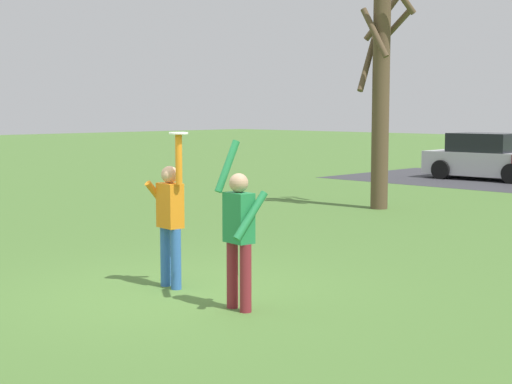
# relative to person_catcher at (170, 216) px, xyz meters

# --- Properties ---
(ground_plane) EXTENTS (120.00, 120.00, 0.00)m
(ground_plane) POSITION_rel_person_catcher_xyz_m (0.26, -0.17, -0.98)
(ground_plane) COLOR #4C7533
(person_catcher) EXTENTS (0.56, 0.49, 2.08)m
(person_catcher) POSITION_rel_person_catcher_xyz_m (0.00, 0.00, 0.00)
(person_catcher) COLOR #3366B7
(person_catcher) RESTS_ON ground_plane
(person_defender) EXTENTS (0.58, 0.49, 2.04)m
(person_defender) POSITION_rel_person_catcher_xyz_m (1.50, -0.18, -0.00)
(person_defender) COLOR maroon
(person_defender) RESTS_ON ground_plane
(frisbee_disc) EXTENTS (0.25, 0.25, 0.02)m
(frisbee_disc) POSITION_rel_person_catcher_xyz_m (0.22, -0.03, 1.11)
(frisbee_disc) COLOR white
(frisbee_disc) RESTS_ON person_catcher
(parked_car_silver) EXTENTS (4.17, 2.16, 1.59)m
(parked_car_silver) POSITION_rel_person_catcher_xyz_m (-4.86, 17.92, -0.25)
(parked_car_silver) COLOR #BCBCC1
(parked_car_silver) RESTS_ON ground_plane
(bare_tree_tall) EXTENTS (1.64, 1.64, 5.94)m
(bare_tree_tall) POSITION_rel_person_catcher_xyz_m (-2.90, 8.89, 1.92)
(bare_tree_tall) COLOR brown
(bare_tree_tall) RESTS_ON ground_plane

